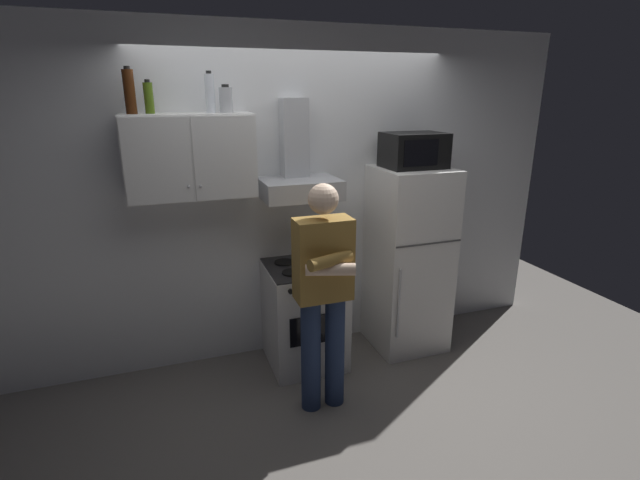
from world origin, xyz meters
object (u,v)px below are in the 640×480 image
object	(u,v)px
bottle_rum_dark	(129,91)
range_hood	(298,172)
upper_cabinet	(190,157)
bottle_olive_oil	(149,98)
person_standing	(323,291)
bottle_canister_steel	(226,100)
refrigerator	(408,260)
bottle_vodka_clear	(210,93)
cooking_pot	(324,261)
stove_oven	(304,314)
microwave	(414,150)

from	to	relation	value
bottle_rum_dark	range_hood	bearing A→B (deg)	0.25
upper_cabinet	bottle_olive_oil	size ratio (longest dim) A/B	4.07
person_standing	bottle_canister_steel	world-z (taller)	bottle_canister_steel
range_hood	bottle_canister_steel	bearing A→B (deg)	178.69
refrigerator	bottle_canister_steel	xyz separation A→B (m)	(-1.47, 0.14, 1.34)
refrigerator	bottle_rum_dark	bearing A→B (deg)	176.71
bottle_vodka_clear	upper_cabinet	bearing A→B (deg)	-174.69
range_hood	bottle_olive_oil	size ratio (longest dim) A/B	3.39
refrigerator	bottle_canister_steel	size ratio (longest dim) A/B	8.30
cooking_pot	bottle_olive_oil	world-z (taller)	bottle_olive_oil
upper_cabinet	bottle_vodka_clear	distance (m)	0.47
person_standing	upper_cabinet	bearing A→B (deg)	135.74
upper_cabinet	bottle_vodka_clear	xyz separation A→B (m)	(0.17, 0.02, 0.43)
stove_oven	microwave	world-z (taller)	microwave
bottle_vodka_clear	bottle_canister_steel	distance (m)	0.12
range_hood	stove_oven	bearing A→B (deg)	-90.00
bottle_vodka_clear	bottle_canister_steel	bearing A→B (deg)	-1.37
person_standing	bottle_vodka_clear	size ratio (longest dim) A/B	5.83
person_standing	bottle_olive_oil	size ratio (longest dim) A/B	7.41
cooking_pot	bottle_vodka_clear	xyz separation A→B (m)	(-0.76, 0.26, 1.26)
bottle_canister_steel	upper_cabinet	bearing A→B (deg)	-177.28
stove_oven	person_standing	bearing A→B (deg)	-94.72
stove_oven	person_standing	size ratio (longest dim) A/B	0.53
microwave	range_hood	bearing A→B (deg)	173.54
upper_cabinet	range_hood	bearing A→B (deg)	0.09
stove_oven	bottle_olive_oil	bearing A→B (deg)	172.51
bottle_canister_steel	microwave	bearing A→B (deg)	-4.64
microwave	cooking_pot	world-z (taller)	microwave
upper_cabinet	stove_oven	xyz separation A→B (m)	(0.80, -0.13, -1.32)
stove_oven	bottle_olive_oil	xyz separation A→B (m)	(-1.04, 0.14, 1.72)
upper_cabinet	microwave	distance (m)	1.75
upper_cabinet	microwave	size ratio (longest dim) A/B	1.88
bottle_vodka_clear	bottle_rum_dark	size ratio (longest dim) A/B	0.93
microwave	person_standing	world-z (taller)	microwave
refrigerator	microwave	distance (m)	0.94
upper_cabinet	stove_oven	distance (m)	1.55
person_standing	bottle_canister_steel	bearing A→B (deg)	122.41
bottle_olive_oil	stove_oven	bearing A→B (deg)	-7.49
refrigerator	microwave	xyz separation A→B (m)	(-0.00, 0.02, 0.94)
cooking_pot	stove_oven	bearing A→B (deg)	137.51
bottle_vodka_clear	bottle_rum_dark	xyz separation A→B (m)	(-0.52, -0.02, 0.01)
cooking_pot	bottle_vodka_clear	bearing A→B (deg)	161.11
upper_cabinet	bottle_vodka_clear	world-z (taller)	bottle_vodka_clear
range_hood	cooking_pot	world-z (taller)	range_hood
upper_cabinet	refrigerator	xyz separation A→B (m)	(1.75, -0.12, -0.95)
microwave	person_standing	xyz separation A→B (m)	(-1.00, -0.62, -0.84)
range_hood	bottle_canister_steel	distance (m)	0.75
cooking_pot	bottle_canister_steel	world-z (taller)	bottle_canister_steel
refrigerator	person_standing	xyz separation A→B (m)	(-1.00, -0.61, 0.10)
microwave	upper_cabinet	bearing A→B (deg)	176.52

